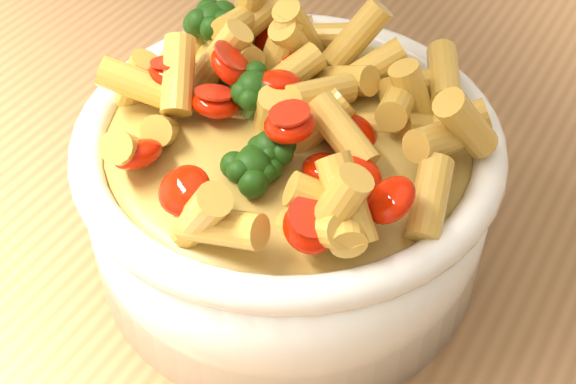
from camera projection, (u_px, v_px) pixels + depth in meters
The scene contains 3 objects.
table at pixel (383, 321), 0.64m from camera, with size 1.20×0.80×0.90m.
serving_bowl at pixel (288, 190), 0.52m from camera, with size 0.27×0.27×0.11m.
pasta_salad at pixel (288, 104), 0.47m from camera, with size 0.21×0.21×0.05m.
Camera 1 is at (0.13, -0.37, 1.32)m, focal length 50.00 mm.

